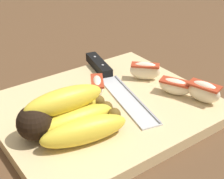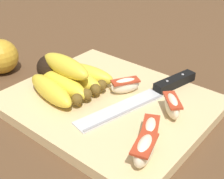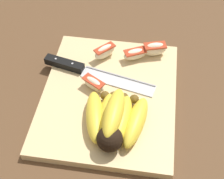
{
  "view_description": "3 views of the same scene",
  "coord_description": "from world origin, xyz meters",
  "views": [
    {
      "loc": [
        0.29,
        0.42,
        0.32
      ],
      "look_at": [
        0.01,
        0.03,
        0.05
      ],
      "focal_mm": 53.25,
      "sensor_mm": 36.0,
      "label": 1
    },
    {
      "loc": [
        -0.3,
        0.39,
        0.33
      ],
      "look_at": [
        0.01,
        0.02,
        0.05
      ],
      "focal_mm": 49.53,
      "sensor_mm": 36.0,
      "label": 2
    },
    {
      "loc": [
        0.49,
        0.09,
        0.6
      ],
      "look_at": [
        0.03,
        0.03,
        0.05
      ],
      "focal_mm": 52.5,
      "sensor_mm": 36.0,
      "label": 3
    }
  ],
  "objects": [
    {
      "name": "ground_plane",
      "position": [
        0.0,
        0.0,
        0.0
      ],
      "size": [
        6.0,
        6.0,
        0.0
      ],
      "primitive_type": "plane",
      "color": "brown"
    },
    {
      "name": "cutting_board",
      "position": [
        0.02,
        0.02,
        0.01
      ],
      "size": [
        0.36,
        0.3,
        0.02
      ],
      "primitive_type": "cube",
      "color": "#DBBC84",
      "rests_on": "ground_plane"
    },
    {
      "name": "banana_bunch",
      "position": [
        0.11,
        0.04,
        0.05
      ],
      "size": [
        0.15,
        0.15,
        0.07
      ],
      "color": "black",
      "rests_on": "cutting_board"
    },
    {
      "name": "chefs_knife",
      "position": [
        -0.04,
        -0.06,
        0.03
      ],
      "size": [
        0.09,
        0.28,
        0.02
      ],
      "color": "silver",
      "rests_on": "cutting_board"
    },
    {
      "name": "apple_wedge_near",
      "position": [
        0.01,
        -0.02,
        0.04
      ],
      "size": [
        0.05,
        0.06,
        0.03
      ],
      "color": "#F4E5C1",
      "rests_on": "cutting_board"
    },
    {
      "name": "apple_wedge_middle",
      "position": [
        -0.13,
        0.11,
        0.04
      ],
      "size": [
        0.04,
        0.06,
        0.04
      ],
      "color": "#F4E5C1",
      "rests_on": "cutting_board"
    },
    {
      "name": "apple_wedge_far",
      "position": [
        -0.11,
        0.06,
        0.04
      ],
      "size": [
        0.05,
        0.06,
        0.03
      ],
      "color": "#F4E5C1",
      "rests_on": "cutting_board"
    },
    {
      "name": "apple_wedge_extra",
      "position": [
        -0.1,
        -0.01,
        0.04
      ],
      "size": [
        0.06,
        0.06,
        0.04
      ],
      "color": "#F4E5C1",
      "rests_on": "cutting_board"
    },
    {
      "name": "whole_apple",
      "position": [
        0.3,
        0.06,
        0.04
      ],
      "size": [
        0.08,
        0.08,
        0.09
      ],
      "color": "gold",
      "rests_on": "ground_plane"
    }
  ]
}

